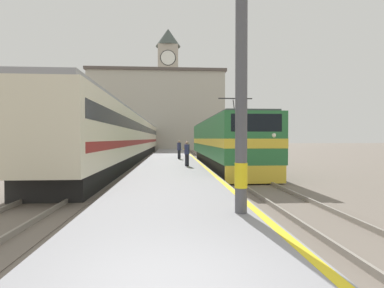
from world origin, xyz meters
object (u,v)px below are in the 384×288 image
Objects in this scene: locomotive_train at (223,142)px; person_on_platform at (179,149)px; passenger_train at (134,137)px; second_waiting_passenger at (187,153)px; clock_tower at (168,85)px; catenary_mast at (244,65)px.

person_on_platform is (-3.12, 4.17, -0.64)m from locomotive_train.
passenger_train is 14.53m from second_waiting_passenger.
locomotive_train is 0.68× the size of clock_tower.
locomotive_train is at bearing -84.26° from clock_tower.
passenger_train is 29.77× the size of second_waiting_passenger.
catenary_mast reaches higher than passenger_train.
passenger_train is 1.81× the size of clock_tower.
person_on_platform is 1.00× the size of second_waiting_passenger.
clock_tower is (-2.46, 59.93, 10.26)m from catenary_mast.
person_on_platform is 0.06× the size of clock_tower.
person_on_platform reaches higher than second_waiting_passenger.
locomotive_train reaches higher than person_on_platform.
second_waiting_passenger is 0.06× the size of clock_tower.
person_on_platform is (4.78, -6.71, -1.07)m from passenger_train.
locomotive_train is at bearing 82.17° from catenary_mast.
passenger_train is at bearing 102.72° from catenary_mast.
catenary_mast is at bearing -97.83° from locomotive_train.
catenary_mast is 4.45× the size of person_on_platform.
second_waiting_passenger is (5.11, -13.56, -1.07)m from passenger_train.
locomotive_train is 11.18× the size of second_waiting_passenger.
second_waiting_passenger is (0.33, -6.85, -0.00)m from person_on_platform.
catenary_mast is 60.85m from clock_tower.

